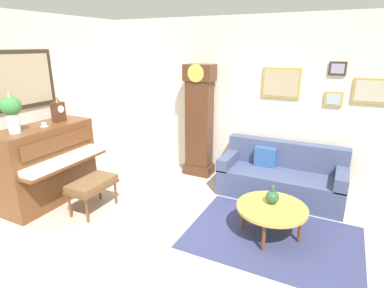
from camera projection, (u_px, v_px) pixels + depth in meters
ground_plane at (170, 246)px, 3.83m from camera, size 6.40×6.00×0.10m
wall_left at (13, 111)px, 4.49m from camera, size 0.13×4.90×2.80m
wall_back at (238, 100)px, 5.43m from camera, size 5.30×0.13×2.80m
area_rug at (272, 237)px, 3.92m from camera, size 2.10×1.50×0.01m
piano at (47, 164)px, 4.70m from camera, size 0.87×1.44×1.20m
piano_bench at (92, 185)px, 4.45m from camera, size 0.42×0.70×0.48m
grandfather_clock at (199, 124)px, 5.60m from camera, size 0.52×0.34×2.03m
couch at (281, 177)px, 4.95m from camera, size 1.90×0.80×0.84m
coffee_table at (272, 209)px, 3.87m from camera, size 0.88×0.88×0.41m
mantel_clock at (58, 111)px, 4.75m from camera, size 0.13×0.18×0.38m
flower_vase at (11, 110)px, 4.08m from camera, size 0.26×0.26×0.58m
teacup at (44, 125)px, 4.49m from camera, size 0.12×0.12×0.06m
green_jug at (272, 197)px, 3.91m from camera, size 0.17×0.17×0.24m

